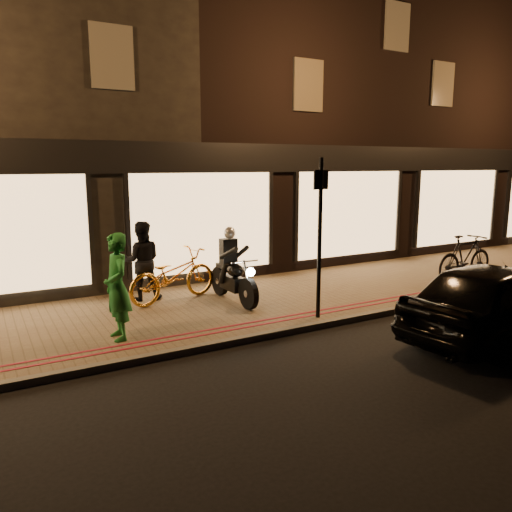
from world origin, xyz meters
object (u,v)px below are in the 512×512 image
(sign_post, at_px, (320,230))
(motorcycle, at_px, (232,273))
(bicycle_gold, at_px, (173,275))
(person_green, at_px, (117,287))
(parked_car, at_px, (497,300))

(sign_post, bearing_deg, motorcycle, 116.85)
(bicycle_gold, distance_m, person_green, 2.43)
(person_green, bearing_deg, sign_post, 77.37)
(motorcycle, relative_size, bicycle_gold, 0.92)
(parked_car, bearing_deg, sign_post, 37.48)
(parked_car, bearing_deg, person_green, 56.56)
(sign_post, bearing_deg, parked_car, -45.45)
(sign_post, relative_size, parked_car, 0.74)
(motorcycle, xyz_separation_m, person_green, (-2.70, -1.14, 0.28))
(parked_car, bearing_deg, bicycle_gold, 34.88)
(person_green, xyz_separation_m, parked_car, (5.79, -2.87, -0.32))
(sign_post, xyz_separation_m, parked_car, (2.18, -2.21, -1.11))
(motorcycle, relative_size, parked_car, 0.48)
(sign_post, height_order, person_green, sign_post)
(sign_post, xyz_separation_m, person_green, (-3.62, 0.66, -0.78))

